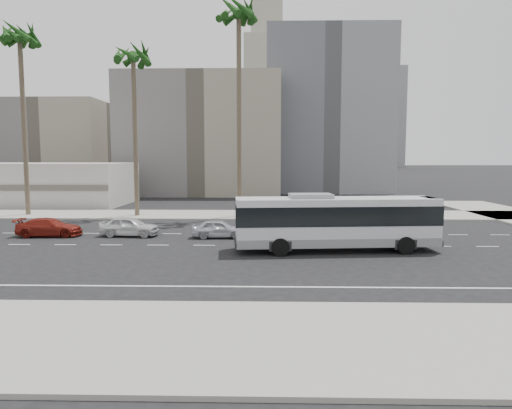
{
  "coord_description": "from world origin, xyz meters",
  "views": [
    {
      "loc": [
        -2.02,
        -29.02,
        5.57
      ],
      "look_at": [
        -2.76,
        4.0,
        2.25
      ],
      "focal_mm": 32.32,
      "sensor_mm": 36.0,
      "label": 1
    }
  ],
  "objects_px": {
    "car_a": "(219,229)",
    "car_b": "(129,226)",
    "car_c": "(49,227)",
    "palm_mid": "(133,60)",
    "palm_far": "(20,41)",
    "city_bus": "(336,221)",
    "palm_near": "(239,18)"
  },
  "relations": [
    {
      "from": "car_c",
      "to": "palm_near",
      "type": "xyz_separation_m",
      "value": [
        12.99,
        10.85,
        17.54
      ]
    },
    {
      "from": "palm_mid",
      "to": "palm_near",
      "type": "bearing_deg",
      "value": -2.0
    },
    {
      "from": "car_a",
      "to": "palm_near",
      "type": "distance_m",
      "value": 20.83
    },
    {
      "from": "city_bus",
      "to": "car_b",
      "type": "xyz_separation_m",
      "value": [
        -14.01,
        4.92,
        -1.11
      ]
    },
    {
      "from": "car_a",
      "to": "palm_far",
      "type": "height_order",
      "value": "palm_far"
    },
    {
      "from": "city_bus",
      "to": "palm_near",
      "type": "height_order",
      "value": "palm_near"
    },
    {
      "from": "car_c",
      "to": "palm_mid",
      "type": "xyz_separation_m",
      "value": [
        3.17,
        11.2,
        13.95
      ]
    },
    {
      "from": "palm_near",
      "to": "palm_mid",
      "type": "bearing_deg",
      "value": 178.0
    },
    {
      "from": "car_c",
      "to": "palm_near",
      "type": "relative_size",
      "value": 0.23
    },
    {
      "from": "car_b",
      "to": "palm_mid",
      "type": "height_order",
      "value": "palm_mid"
    },
    {
      "from": "palm_far",
      "to": "palm_near",
      "type": "bearing_deg",
      "value": -2.03
    },
    {
      "from": "car_b",
      "to": "palm_far",
      "type": "relative_size",
      "value": 0.23
    },
    {
      "from": "palm_near",
      "to": "palm_far",
      "type": "height_order",
      "value": "palm_near"
    },
    {
      "from": "car_a",
      "to": "palm_near",
      "type": "height_order",
      "value": "palm_near"
    },
    {
      "from": "car_c",
      "to": "palm_mid",
      "type": "relative_size",
      "value": 0.28
    },
    {
      "from": "palm_near",
      "to": "palm_mid",
      "type": "relative_size",
      "value": 1.24
    },
    {
      "from": "car_a",
      "to": "palm_mid",
      "type": "xyz_separation_m",
      "value": [
        -9.03,
        11.54,
        13.96
      ]
    },
    {
      "from": "car_c",
      "to": "palm_mid",
      "type": "bearing_deg",
      "value": -19.46
    },
    {
      "from": "city_bus",
      "to": "palm_mid",
      "type": "xyz_separation_m",
      "value": [
        -16.56,
        15.94,
        12.79
      ]
    },
    {
      "from": "car_a",
      "to": "car_c",
      "type": "bearing_deg",
      "value": 85.16
    },
    {
      "from": "palm_mid",
      "to": "palm_far",
      "type": "bearing_deg",
      "value": 177.95
    },
    {
      "from": "palm_mid",
      "to": "palm_far",
      "type": "distance_m",
      "value": 10.93
    },
    {
      "from": "car_a",
      "to": "car_b",
      "type": "relative_size",
      "value": 0.9
    },
    {
      "from": "palm_mid",
      "to": "city_bus",
      "type": "bearing_deg",
      "value": -43.91
    },
    {
      "from": "car_a",
      "to": "palm_near",
      "type": "xyz_separation_m",
      "value": [
        0.8,
        11.2,
        17.55
      ]
    },
    {
      "from": "car_a",
      "to": "car_b",
      "type": "xyz_separation_m",
      "value": [
        -6.48,
        0.52,
        0.07
      ]
    },
    {
      "from": "city_bus",
      "to": "palm_near",
      "type": "xyz_separation_m",
      "value": [
        -6.73,
        15.6,
        16.37
      ]
    },
    {
      "from": "city_bus",
      "to": "palm_mid",
      "type": "relative_size",
      "value": 0.76
    },
    {
      "from": "car_b",
      "to": "palm_mid",
      "type": "relative_size",
      "value": 0.26
    },
    {
      "from": "car_a",
      "to": "palm_far",
      "type": "distance_m",
      "value": 28.03
    },
    {
      "from": "palm_far",
      "to": "car_c",
      "type": "bearing_deg",
      "value": -56.77
    },
    {
      "from": "car_c",
      "to": "palm_far",
      "type": "height_order",
      "value": "palm_far"
    }
  ]
}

